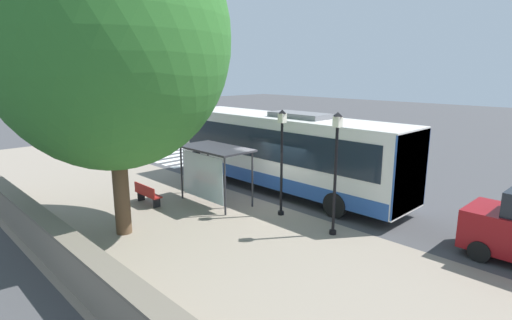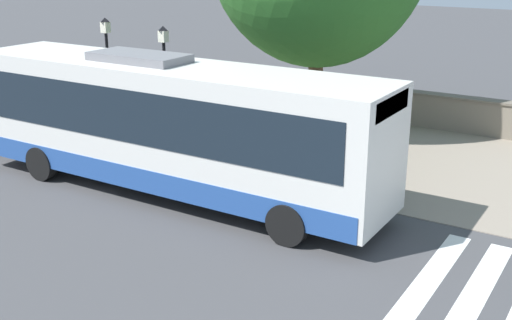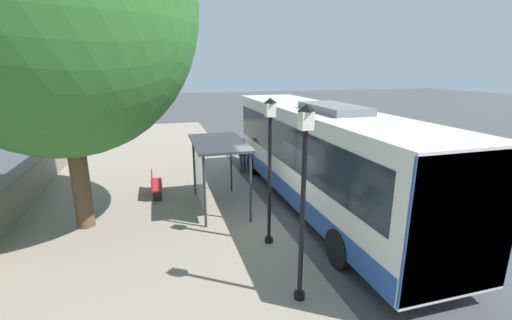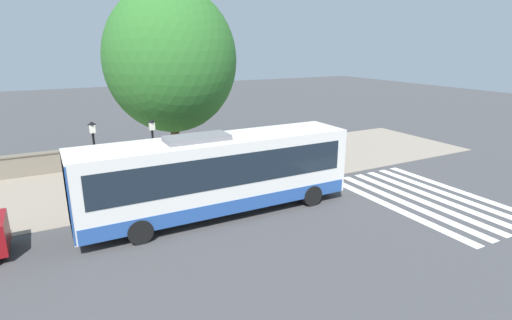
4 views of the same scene
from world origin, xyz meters
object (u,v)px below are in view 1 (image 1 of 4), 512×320
(bench, at_px, (147,194))
(street_lamp_near, at_px, (336,164))
(pedestrian, at_px, (196,160))
(shade_tree, at_px, (109,38))
(street_lamp_far, at_px, (282,154))
(bus_shelter, at_px, (212,157))
(bus, at_px, (284,150))

(bench, height_order, street_lamp_near, street_lamp_near)
(pedestrian, bearing_deg, shade_tree, -145.59)
(pedestrian, height_order, street_lamp_far, street_lamp_far)
(bus_shelter, bearing_deg, bus, -12.31)
(bus, distance_m, street_lamp_far, 3.39)
(bus, height_order, street_lamp_near, street_lamp_near)
(pedestrian, height_order, street_lamp_near, street_lamp_near)
(street_lamp_near, relative_size, shade_tree, 0.39)
(bus_shelter, distance_m, bench, 3.20)
(pedestrian, bearing_deg, bus_shelter, -116.76)
(street_lamp_near, bearing_deg, street_lamp_far, 86.87)
(pedestrian, distance_m, bench, 4.57)
(bus, relative_size, pedestrian, 7.35)
(bus, bearing_deg, street_lamp_near, -119.55)
(pedestrian, relative_size, shade_tree, 0.16)
(bus_shelter, bearing_deg, street_lamp_near, -80.78)
(bus_shelter, relative_size, bench, 2.01)
(street_lamp_near, height_order, street_lamp_far, street_lamp_near)
(pedestrian, bearing_deg, street_lamp_far, -97.78)
(street_lamp_near, xyz_separation_m, shade_tree, (-5.12, 5.18, 4.05))
(bus_shelter, xyz_separation_m, shade_tree, (-4.23, -0.33, 4.53))
(street_lamp_far, bearing_deg, street_lamp_near, -93.13)
(street_lamp_far, bearing_deg, pedestrian, 82.22)
(bus, height_order, street_lamp_far, street_lamp_far)
(bus, xyz_separation_m, shade_tree, (-7.80, 0.45, 4.63))
(bus, height_order, pedestrian, bus)
(bus_shelter, relative_size, pedestrian, 1.94)
(bus, height_order, shade_tree, shade_tree)
(street_lamp_near, bearing_deg, bus_shelter, 99.22)
(bus_shelter, bearing_deg, shade_tree, -175.47)
(street_lamp_far, bearing_deg, shade_tree, 153.53)
(street_lamp_far, bearing_deg, bus_shelter, 109.30)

